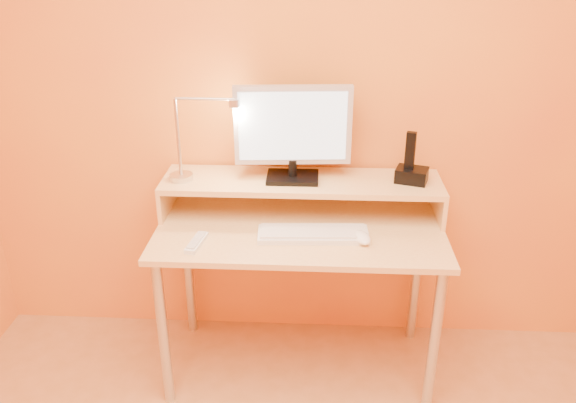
# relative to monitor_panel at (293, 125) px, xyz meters

# --- Properties ---
(wall_back) EXTENTS (3.00, 0.04, 2.50)m
(wall_back) POSITION_rel_monitor_panel_xyz_m (0.04, 0.16, 0.13)
(wall_back) COLOR orange
(wall_back) RESTS_ON floor
(desk_leg_fl) EXTENTS (0.04, 0.04, 0.69)m
(desk_leg_fl) POSITION_rel_monitor_panel_xyz_m (-0.51, -0.41, -0.77)
(desk_leg_fl) COLOR silver
(desk_leg_fl) RESTS_ON floor
(desk_leg_fr) EXTENTS (0.04, 0.04, 0.69)m
(desk_leg_fr) POSITION_rel_monitor_panel_xyz_m (0.59, -0.41, -0.77)
(desk_leg_fr) COLOR silver
(desk_leg_fr) RESTS_ON floor
(desk_leg_bl) EXTENTS (0.04, 0.04, 0.69)m
(desk_leg_bl) POSITION_rel_monitor_panel_xyz_m (-0.51, 0.09, -0.77)
(desk_leg_bl) COLOR silver
(desk_leg_bl) RESTS_ON floor
(desk_leg_br) EXTENTS (0.04, 0.04, 0.69)m
(desk_leg_br) POSITION_rel_monitor_panel_xyz_m (0.59, 0.09, -0.77)
(desk_leg_br) COLOR silver
(desk_leg_br) RESTS_ON floor
(desk_lower) EXTENTS (1.20, 0.60, 0.02)m
(desk_lower) POSITION_rel_monitor_panel_xyz_m (0.04, -0.16, -0.41)
(desk_lower) COLOR #EBC27F
(desk_lower) RESTS_ON floor
(shelf_riser_left) EXTENTS (0.02, 0.30, 0.14)m
(shelf_riser_left) POSITION_rel_monitor_panel_xyz_m (-0.55, -0.01, -0.33)
(shelf_riser_left) COLOR #EBC27F
(shelf_riser_left) RESTS_ON desk_lower
(shelf_riser_right) EXTENTS (0.02, 0.30, 0.14)m
(shelf_riser_right) POSITION_rel_monitor_panel_xyz_m (0.63, -0.01, -0.33)
(shelf_riser_right) COLOR #EBC27F
(shelf_riser_right) RESTS_ON desk_lower
(desk_shelf) EXTENTS (1.20, 0.30, 0.02)m
(desk_shelf) POSITION_rel_monitor_panel_xyz_m (0.04, -0.01, -0.25)
(desk_shelf) COLOR #EBC27F
(desk_shelf) RESTS_ON desk_lower
(monitor_foot) EXTENTS (0.22, 0.16, 0.02)m
(monitor_foot) POSITION_rel_monitor_panel_xyz_m (0.00, -0.01, -0.23)
(monitor_foot) COLOR black
(monitor_foot) RESTS_ON desk_shelf
(monitor_neck) EXTENTS (0.04, 0.04, 0.07)m
(monitor_neck) POSITION_rel_monitor_panel_xyz_m (0.00, -0.01, -0.19)
(monitor_neck) COLOR black
(monitor_neck) RESTS_ON monitor_foot
(monitor_panel) EXTENTS (0.49, 0.07, 0.33)m
(monitor_panel) POSITION_rel_monitor_panel_xyz_m (0.00, 0.00, 0.00)
(monitor_panel) COLOR #B5B5BD
(monitor_panel) RESTS_ON monitor_neck
(monitor_back) EXTENTS (0.44, 0.05, 0.28)m
(monitor_back) POSITION_rel_monitor_panel_xyz_m (0.00, 0.02, 0.00)
(monitor_back) COLOR black
(monitor_back) RESTS_ON monitor_panel
(monitor_screen) EXTENTS (0.44, 0.04, 0.29)m
(monitor_screen) POSITION_rel_monitor_panel_xyz_m (0.00, -0.02, 0.00)
(monitor_screen) COLOR silver
(monitor_screen) RESTS_ON monitor_panel
(lamp_base) EXTENTS (0.10, 0.10, 0.02)m
(lamp_base) POSITION_rel_monitor_panel_xyz_m (-0.48, -0.04, -0.23)
(lamp_base) COLOR silver
(lamp_base) RESTS_ON desk_shelf
(lamp_post) EXTENTS (0.01, 0.01, 0.33)m
(lamp_post) POSITION_rel_monitor_panel_xyz_m (-0.48, -0.04, -0.05)
(lamp_post) COLOR silver
(lamp_post) RESTS_ON lamp_base
(lamp_arm) EXTENTS (0.24, 0.01, 0.01)m
(lamp_arm) POSITION_rel_monitor_panel_xyz_m (-0.36, -0.04, 0.12)
(lamp_arm) COLOR silver
(lamp_arm) RESTS_ON lamp_post
(lamp_head) EXTENTS (0.04, 0.04, 0.03)m
(lamp_head) POSITION_rel_monitor_panel_xyz_m (-0.24, -0.04, 0.10)
(lamp_head) COLOR silver
(lamp_head) RESTS_ON lamp_arm
(lamp_bulb) EXTENTS (0.03, 0.03, 0.00)m
(lamp_bulb) POSITION_rel_monitor_panel_xyz_m (-0.24, -0.04, 0.09)
(lamp_bulb) COLOR #FFEAC6
(lamp_bulb) RESTS_ON lamp_head
(phone_dock) EXTENTS (0.15, 0.13, 0.06)m
(phone_dock) POSITION_rel_monitor_panel_xyz_m (0.51, -0.01, -0.21)
(phone_dock) COLOR black
(phone_dock) RESTS_ON desk_shelf
(phone_handset) EXTENTS (0.05, 0.04, 0.16)m
(phone_handset) POSITION_rel_monitor_panel_xyz_m (0.49, -0.01, -0.10)
(phone_handset) COLOR black
(phone_handset) RESTS_ON phone_dock
(phone_led) EXTENTS (0.01, 0.00, 0.04)m
(phone_led) POSITION_rel_monitor_panel_xyz_m (0.55, -0.06, -0.21)
(phone_led) COLOR #3786F0
(phone_led) RESTS_ON phone_dock
(keyboard) EXTENTS (0.45, 0.16, 0.02)m
(keyboard) POSITION_rel_monitor_panel_xyz_m (0.09, -0.23, -0.39)
(keyboard) COLOR silver
(keyboard) RESTS_ON desk_lower
(mouse) EXTENTS (0.09, 0.13, 0.04)m
(mouse) POSITION_rel_monitor_panel_xyz_m (0.29, -0.26, -0.38)
(mouse) COLOR white
(mouse) RESTS_ON desk_lower
(remote_control) EXTENTS (0.07, 0.17, 0.02)m
(remote_control) POSITION_rel_monitor_panel_xyz_m (-0.37, -0.32, -0.39)
(remote_control) COLOR silver
(remote_control) RESTS_ON desk_lower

